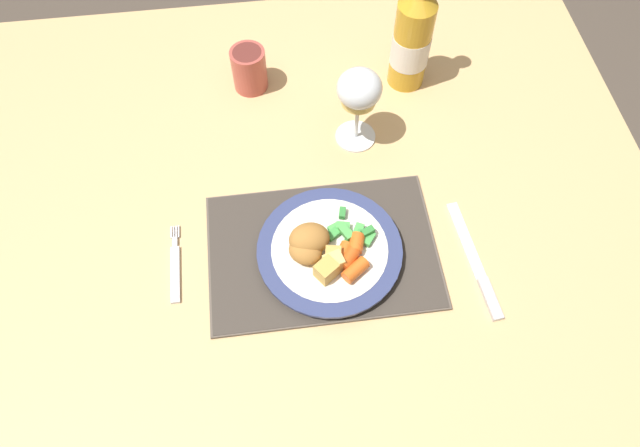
{
  "coord_description": "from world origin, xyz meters",
  "views": [
    {
      "loc": [
        -0.02,
        -0.55,
        1.56
      ],
      "look_at": [
        0.04,
        -0.1,
        0.78
      ],
      "focal_mm": 32.0,
      "sensor_mm": 36.0,
      "label": 1
    }
  ],
  "objects_px": {
    "drinking_cup": "(249,68)",
    "dinner_plate": "(330,251)",
    "fork": "(175,269)",
    "dining_table": "(292,214)",
    "bottle": "(412,38)",
    "wine_glass": "(359,92)",
    "table_knife": "(478,269)"
  },
  "relations": [
    {
      "from": "fork",
      "to": "table_knife",
      "type": "xyz_separation_m",
      "value": [
        0.48,
        -0.06,
        0.0
      ]
    },
    {
      "from": "fork",
      "to": "dinner_plate",
      "type": "bearing_deg",
      "value": -1.6
    },
    {
      "from": "table_knife",
      "to": "fork",
      "type": "bearing_deg",
      "value": 172.64
    },
    {
      "from": "dinner_plate",
      "to": "fork",
      "type": "xyz_separation_m",
      "value": [
        -0.25,
        0.01,
        -0.01
      ]
    },
    {
      "from": "dining_table",
      "to": "dinner_plate",
      "type": "xyz_separation_m",
      "value": [
        0.05,
        -0.14,
        0.1
      ]
    },
    {
      "from": "table_knife",
      "to": "bottle",
      "type": "height_order",
      "value": "bottle"
    },
    {
      "from": "dining_table",
      "to": "wine_glass",
      "type": "distance_m",
      "value": 0.26
    },
    {
      "from": "wine_glass",
      "to": "bottle",
      "type": "xyz_separation_m",
      "value": [
        0.12,
        0.13,
        -0.01
      ]
    },
    {
      "from": "wine_glass",
      "to": "drinking_cup",
      "type": "xyz_separation_m",
      "value": [
        -0.18,
        0.15,
        -0.07
      ]
    },
    {
      "from": "dinner_plate",
      "to": "wine_glass",
      "type": "height_order",
      "value": "wine_glass"
    },
    {
      "from": "drinking_cup",
      "to": "dinner_plate",
      "type": "bearing_deg",
      "value": -75.56
    },
    {
      "from": "dining_table",
      "to": "table_knife",
      "type": "height_order",
      "value": "table_knife"
    },
    {
      "from": "fork",
      "to": "bottle",
      "type": "xyz_separation_m",
      "value": [
        0.44,
        0.36,
        0.1
      ]
    },
    {
      "from": "dinner_plate",
      "to": "wine_glass",
      "type": "relative_size",
      "value": 1.46
    },
    {
      "from": "fork",
      "to": "table_knife",
      "type": "bearing_deg",
      "value": -7.36
    },
    {
      "from": "drinking_cup",
      "to": "table_knife",
      "type": "bearing_deg",
      "value": -53.27
    },
    {
      "from": "bottle",
      "to": "table_knife",
      "type": "bearing_deg",
      "value": -85.71
    },
    {
      "from": "dining_table",
      "to": "table_knife",
      "type": "relative_size",
      "value": 5.91
    },
    {
      "from": "drinking_cup",
      "to": "bottle",
      "type": "bearing_deg",
      "value": -4.32
    },
    {
      "from": "dinner_plate",
      "to": "wine_glass",
      "type": "xyz_separation_m",
      "value": [
        0.08,
        0.24,
        0.1
      ]
    },
    {
      "from": "fork",
      "to": "wine_glass",
      "type": "bearing_deg",
      "value": 35.06
    },
    {
      "from": "fork",
      "to": "dining_table",
      "type": "bearing_deg",
      "value": 33.88
    },
    {
      "from": "table_knife",
      "to": "drinking_cup",
      "type": "relative_size",
      "value": 2.55
    },
    {
      "from": "fork",
      "to": "table_knife",
      "type": "height_order",
      "value": "table_knife"
    },
    {
      "from": "dining_table",
      "to": "bottle",
      "type": "distance_m",
      "value": 0.39
    },
    {
      "from": "table_knife",
      "to": "drinking_cup",
      "type": "bearing_deg",
      "value": 126.73
    },
    {
      "from": "dinner_plate",
      "to": "fork",
      "type": "distance_m",
      "value": 0.25
    },
    {
      "from": "dinner_plate",
      "to": "wine_glass",
      "type": "bearing_deg",
      "value": 71.24
    },
    {
      "from": "bottle",
      "to": "drinking_cup",
      "type": "xyz_separation_m",
      "value": [
        -0.3,
        0.02,
        -0.06
      ]
    },
    {
      "from": "bottle",
      "to": "fork",
      "type": "bearing_deg",
      "value": -141.14
    },
    {
      "from": "dinner_plate",
      "to": "drinking_cup",
      "type": "distance_m",
      "value": 0.4
    },
    {
      "from": "dining_table",
      "to": "dinner_plate",
      "type": "height_order",
      "value": "dinner_plate"
    }
  ]
}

